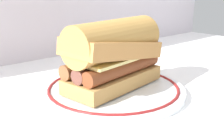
% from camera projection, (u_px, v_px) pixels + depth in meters
% --- Properties ---
extents(ground_plane, '(1.50, 1.50, 0.00)m').
position_uv_depth(ground_plane, '(105.00, 96.00, 0.53)').
color(ground_plane, white).
extents(plate, '(0.27, 0.27, 0.01)m').
position_uv_depth(plate, '(112.00, 89.00, 0.54)').
color(plate, white).
rests_on(plate, ground_plane).
extents(sausage_sandwich, '(0.21, 0.11, 0.12)m').
position_uv_depth(sausage_sandwich, '(112.00, 53.00, 0.52)').
color(sausage_sandwich, tan).
rests_on(sausage_sandwich, plate).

